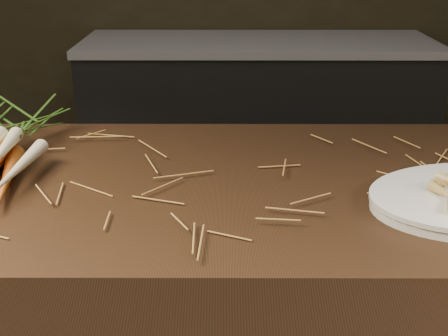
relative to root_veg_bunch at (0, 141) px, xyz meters
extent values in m
cube|color=black|center=(0.66, 1.79, -0.55)|extent=(1.80, 0.60, 0.80)
cube|color=#99999E|center=(0.66, 1.79, -0.13)|extent=(1.82, 0.62, 0.04)
cone|color=orange|center=(0.06, -0.13, -0.03)|extent=(0.09, 0.29, 0.04)
cone|color=beige|center=(0.05, -0.12, 0.02)|extent=(0.06, 0.27, 0.05)
cone|color=beige|center=(0.09, -0.15, 0.00)|extent=(0.05, 0.27, 0.03)
ellipsoid|color=#335618|center=(-0.01, 0.11, 0.00)|extent=(0.20, 0.26, 0.09)
camera|label=1|loc=(0.49, -1.13, 0.42)|focal=45.00mm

